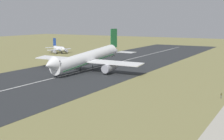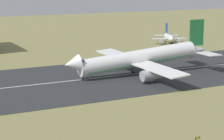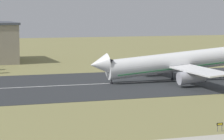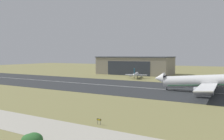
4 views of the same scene
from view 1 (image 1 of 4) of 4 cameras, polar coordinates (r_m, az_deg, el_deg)
ground_plane at (r=87.68m, az=7.59°, el=-6.33°), size 642.61×642.61×0.00m
runway_strip at (r=115.45m, az=-16.19°, el=-2.83°), size 402.61×55.61×0.06m
runway_centreline at (r=115.44m, az=-16.19°, el=-2.81°), size 362.35×0.70×0.01m
airplane_landing at (r=143.71m, az=-4.55°, el=2.12°), size 57.40×55.92×18.67m
airplane_parked_centre at (r=220.43m, az=-9.67°, el=3.85°), size 17.77×17.66×10.43m
runway_sign at (r=99.05m, az=19.35°, el=-4.30°), size 1.22×0.13×1.54m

